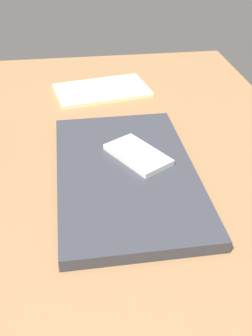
% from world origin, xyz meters
% --- Properties ---
extents(desk_surface, '(1.20, 0.80, 0.03)m').
position_xyz_m(desk_surface, '(0.00, 0.00, 0.01)').
color(desk_surface, olive).
rests_on(desk_surface, ground).
extents(laptop_closed, '(0.36, 0.22, 0.02)m').
position_xyz_m(laptop_closed, '(0.02, -0.06, 0.04)').
color(laptop_closed, '#33353D').
rests_on(laptop_closed, desk_surface).
extents(cell_phone_on_laptop, '(0.12, 0.11, 0.01)m').
position_xyz_m(cell_phone_on_laptop, '(0.06, -0.08, 0.05)').
color(cell_phone_on_laptop, silver).
rests_on(cell_phone_on_laptop, laptop_closed).
extents(notepad, '(0.16, 0.22, 0.01)m').
position_xyz_m(notepad, '(0.36, -0.05, 0.03)').
color(notepad, '#F2EDB2').
rests_on(notepad, desk_surface).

